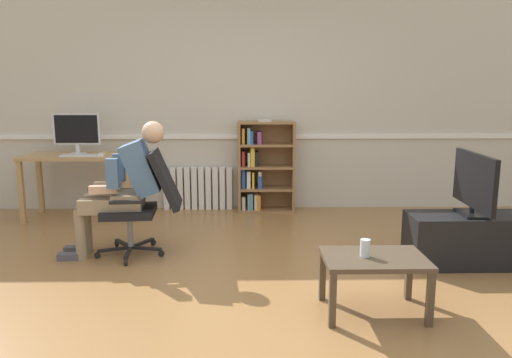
% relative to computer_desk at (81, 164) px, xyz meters
% --- Properties ---
extents(ground_plane, '(18.00, 18.00, 0.00)m').
position_rel_computer_desk_xyz_m(ground_plane, '(1.88, -2.15, -0.64)').
color(ground_plane, olive).
extents(back_wall, '(12.00, 0.13, 2.70)m').
position_rel_computer_desk_xyz_m(back_wall, '(1.88, 0.50, 0.70)').
color(back_wall, beige).
rests_on(back_wall, ground_plane).
extents(computer_desk, '(1.28, 0.59, 0.76)m').
position_rel_computer_desk_xyz_m(computer_desk, '(0.00, 0.00, 0.00)').
color(computer_desk, tan).
rests_on(computer_desk, ground_plane).
extents(imac_monitor, '(0.54, 0.14, 0.47)m').
position_rel_computer_desk_xyz_m(imac_monitor, '(-0.05, 0.08, 0.39)').
color(imac_monitor, silver).
rests_on(imac_monitor, computer_desk).
extents(keyboard, '(0.43, 0.12, 0.02)m').
position_rel_computer_desk_xyz_m(keyboard, '(0.05, -0.14, 0.12)').
color(keyboard, silver).
rests_on(keyboard, computer_desk).
extents(computer_mouse, '(0.06, 0.10, 0.03)m').
position_rel_computer_desk_xyz_m(computer_mouse, '(0.29, -0.12, 0.13)').
color(computer_mouse, white).
rests_on(computer_mouse, computer_desk).
extents(bookshelf, '(0.70, 0.29, 1.15)m').
position_rel_computer_desk_xyz_m(bookshelf, '(2.13, 0.29, -0.10)').
color(bookshelf, olive).
rests_on(bookshelf, ground_plane).
extents(radiator, '(0.87, 0.08, 0.54)m').
position_rel_computer_desk_xyz_m(radiator, '(1.33, 0.39, -0.37)').
color(radiator, white).
rests_on(radiator, ground_plane).
extents(office_chair, '(0.80, 0.62, 0.97)m').
position_rel_computer_desk_xyz_m(office_chair, '(1.02, -1.32, -0.12)').
color(office_chair, black).
rests_on(office_chair, ground_plane).
extents(person_seated, '(0.98, 0.41, 1.23)m').
position_rel_computer_desk_xyz_m(person_seated, '(0.84, -1.34, 0.01)').
color(person_seated, '#937F60').
rests_on(person_seated, ground_plane).
extents(tv_stand, '(1.06, 0.42, 0.45)m').
position_rel_computer_desk_xyz_m(tv_stand, '(3.88, -1.66, -0.42)').
color(tv_stand, black).
rests_on(tv_stand, ground_plane).
extents(tv_screen, '(0.22, 0.81, 0.53)m').
position_rel_computer_desk_xyz_m(tv_screen, '(3.88, -1.66, 0.08)').
color(tv_screen, black).
rests_on(tv_screen, tv_stand).
extents(coffee_table, '(0.69, 0.48, 0.40)m').
position_rel_computer_desk_xyz_m(coffee_table, '(2.81, -2.57, -0.30)').
color(coffee_table, '#4C3D2D').
rests_on(coffee_table, ground_plane).
extents(drinking_glass, '(0.07, 0.07, 0.12)m').
position_rel_computer_desk_xyz_m(drinking_glass, '(2.74, -2.57, -0.18)').
color(drinking_glass, silver).
rests_on(drinking_glass, coffee_table).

